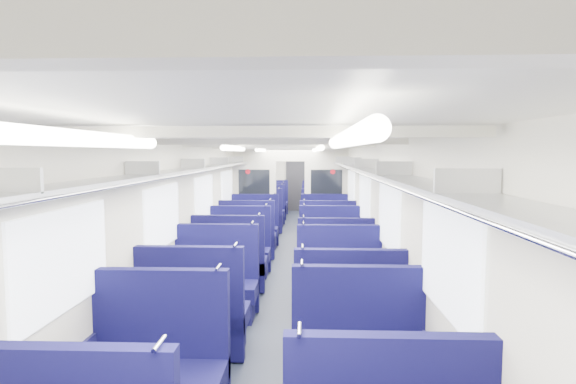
{
  "coord_description": "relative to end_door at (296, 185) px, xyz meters",
  "views": [
    {
      "loc": [
        0.38,
        -8.42,
        2.2
      ],
      "look_at": [
        -0.07,
        3.12,
        1.21
      ],
      "focal_mm": 28.55,
      "sensor_mm": 36.0,
      "label": 1
    }
  ],
  "objects": [
    {
      "name": "bulkhead",
      "position": [
        -0.0,
        -6.29,
        0.23
      ],
      "size": [
        2.8,
        0.1,
        2.35
      ],
      "color": "beige",
      "rests_on": "floor"
    },
    {
      "name": "seat_20",
      "position": [
        -0.83,
        -4.89,
        -0.61
      ],
      "size": [
        1.14,
        0.63,
        1.27
      ],
      "color": "#0E0D41",
      "rests_on": "floor"
    },
    {
      "name": "seat_23",
      "position": [
        0.83,
        -3.65,
        -0.61
      ],
      "size": [
        1.14,
        0.63,
        1.27
      ],
      "color": "#0E0D41",
      "rests_on": "floor"
    },
    {
      "name": "ceiling_fittings",
      "position": [
        0.0,
        -9.2,
        1.29
      ],
      "size": [
        2.7,
        16.06,
        0.11
      ],
      "color": "beige",
      "rests_on": "ceiling"
    },
    {
      "name": "seat_26",
      "position": [
        -0.83,
        -1.31,
        -0.61
      ],
      "size": [
        1.14,
        0.63,
        1.27
      ],
      "color": "#0E0D41",
      "rests_on": "floor"
    },
    {
      "name": "dado_left",
      "position": [
        -1.39,
        -8.94,
        -0.65
      ],
      "size": [
        0.03,
        17.9,
        0.7
      ],
      "primitive_type": "cube",
      "color": "#111036",
      "rests_on": "floor"
    },
    {
      "name": "seat_16",
      "position": [
        -0.83,
        -7.97,
        -0.61
      ],
      "size": [
        1.14,
        0.63,
        1.27
      ],
      "color": "#0E0D41",
      "rests_on": "floor"
    },
    {
      "name": "luggage_rack_left",
      "position": [
        -1.21,
        -8.94,
        0.97
      ],
      "size": [
        0.36,
        17.4,
        0.18
      ],
      "color": "#B2B5BA",
      "rests_on": "wall_left"
    },
    {
      "name": "floor",
      "position": [
        0.0,
        -8.94,
        -1.0
      ],
      "size": [
        2.8,
        18.0,
        0.01
      ],
      "primitive_type": "cube",
      "color": "black",
      "rests_on": "ground"
    },
    {
      "name": "wall_right",
      "position": [
        1.4,
        -8.94,
        0.18
      ],
      "size": [
        0.02,
        18.0,
        2.35
      ],
      "primitive_type": "cube",
      "color": "beige",
      "rests_on": "floor"
    },
    {
      "name": "seat_10",
      "position": [
        -0.83,
        -11.4,
        -0.61
      ],
      "size": [
        1.14,
        0.63,
        1.27
      ],
      "color": "#0E0D41",
      "rests_on": "floor"
    },
    {
      "name": "seat_13",
      "position": [
        0.83,
        -10.43,
        -0.61
      ],
      "size": [
        1.14,
        0.63,
        1.27
      ],
      "color": "#0E0D41",
      "rests_on": "floor"
    },
    {
      "name": "ceiling",
      "position": [
        0.0,
        -8.94,
        1.35
      ],
      "size": [
        2.8,
        18.0,
        0.01
      ],
      "primitive_type": "cube",
      "color": "silver",
      "rests_on": "wall_left"
    },
    {
      "name": "windows",
      "position": [
        0.0,
        -9.4,
        0.42
      ],
      "size": [
        2.78,
        15.6,
        0.75
      ],
      "color": "white",
      "rests_on": "wall_left"
    },
    {
      "name": "seat_22",
      "position": [
        -0.83,
        -3.64,
        -0.61
      ],
      "size": [
        1.14,
        0.63,
        1.27
      ],
      "color": "#0E0D41",
      "rests_on": "floor"
    },
    {
      "name": "seat_14",
      "position": [
        -0.83,
        -9.25,
        -0.61
      ],
      "size": [
        1.14,
        0.63,
        1.27
      ],
      "color": "#0E0D41",
      "rests_on": "floor"
    },
    {
      "name": "seat_18",
      "position": [
        -0.83,
        -6.85,
        -0.61
      ],
      "size": [
        1.14,
        0.63,
        1.27
      ],
      "color": "#0E0D41",
      "rests_on": "floor"
    },
    {
      "name": "end_door",
      "position": [
        0.0,
        0.0,
        0.0
      ],
      "size": [
        0.75,
        0.06,
        2.0
      ],
      "primitive_type": "cube",
      "color": "black",
      "rests_on": "floor"
    },
    {
      "name": "seat_7",
      "position": [
        0.83,
        -13.65,
        -0.61
      ],
      "size": [
        1.14,
        0.63,
        1.27
      ],
      "color": "#0E0D41",
      "rests_on": "floor"
    },
    {
      "name": "seat_21",
      "position": [
        0.83,
        -4.91,
        -0.61
      ],
      "size": [
        1.14,
        0.63,
        1.27
      ],
      "color": "#0E0D41",
      "rests_on": "floor"
    },
    {
      "name": "seat_8",
      "position": [
        -0.83,
        -12.57,
        -0.61
      ],
      "size": [
        1.14,
        0.63,
        1.27
      ],
      "color": "#0E0D41",
      "rests_on": "floor"
    },
    {
      "name": "wall_far",
      "position": [
        0.0,
        0.06,
        0.18
      ],
      "size": [
        2.8,
        0.02,
        2.35
      ],
      "primitive_type": "cube",
      "color": "beige",
      "rests_on": "floor"
    },
    {
      "name": "seat_9",
      "position": [
        0.83,
        -12.65,
        -0.61
      ],
      "size": [
        1.14,
        0.63,
        1.27
      ],
      "color": "#0E0D41",
      "rests_on": "floor"
    },
    {
      "name": "seat_17",
      "position": [
        0.83,
        -7.95,
        -0.61
      ],
      "size": [
        1.14,
        0.63,
        1.27
      ],
      "color": "#0E0D41",
      "rests_on": "floor"
    },
    {
      "name": "seat_24",
      "position": [
        -0.83,
        -2.47,
        -0.61
      ],
      "size": [
        1.14,
        0.63,
        1.27
      ],
      "color": "#0E0D41",
      "rests_on": "floor"
    },
    {
      "name": "dado_right",
      "position": [
        1.39,
        -8.94,
        -0.65
      ],
      "size": [
        0.03,
        17.9,
        0.7
      ],
      "primitive_type": "cube",
      "color": "#111036",
      "rests_on": "floor"
    },
    {
      "name": "luggage_rack_right",
      "position": [
        1.21,
        -8.94,
        0.97
      ],
      "size": [
        0.36,
        17.4,
        0.18
      ],
      "color": "#B2B5BA",
      "rests_on": "wall_right"
    },
    {
      "name": "seat_27",
      "position": [
        0.83,
        -1.4,
        -0.61
      ],
      "size": [
        1.14,
        0.63,
        1.27
      ],
      "color": "#0E0D41",
      "rests_on": "floor"
    },
    {
      "name": "seat_25",
      "position": [
        0.83,
        -2.48,
        -0.61
      ],
      "size": [
        1.14,
        0.63,
        1.27
      ],
      "color": "#0E0D41",
      "rests_on": "floor"
    },
    {
      "name": "wall_left",
      "position": [
        -1.4,
        -8.94,
        0.18
      ],
      "size": [
        0.02,
        18.0,
        2.35
      ],
      "primitive_type": "cube",
      "color": "beige",
      "rests_on": "floor"
    },
    {
      "name": "seat_12",
      "position": [
        -0.83,
        -10.21,
        -0.61
      ],
      "size": [
        1.14,
        0.63,
        1.27
      ],
      "color": "#0E0D41",
      "rests_on": "floor"
    },
    {
      "name": "seat_19",
      "position": [
        0.83,
        -6.76,
        -0.61
      ],
      "size": [
        1.14,
        0.63,
        1.27
      ],
      "color": "#0E0D41",
      "rests_on": "floor"
    },
    {
      "name": "seat_11",
      "position": [
        0.83,
        -11.4,
        -0.61
      ],
      "size": [
        1.14,
        0.63,
        1.27
      ],
      "color": "#0E0D41",
      "rests_on": "floor"
    },
    {
      "name": "seat_15",
      "position": [
        0.83,
        -9.15,
        -0.61
      ],
      "size": [
        1.14,
        0.63,
        1.27
      ],
      "color": "#0E0D41",
      "rests_on": "floor"
    },
    {
      "name": "seat_6",
      "position": [
        -0.83,
        -13.82,
        -0.61
      ],
      "size": [
        1.14,
        0.63,
        1.27
      ],
      "color": "#0E0D41",
      "rests_on": "floor"
    }
  ]
}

